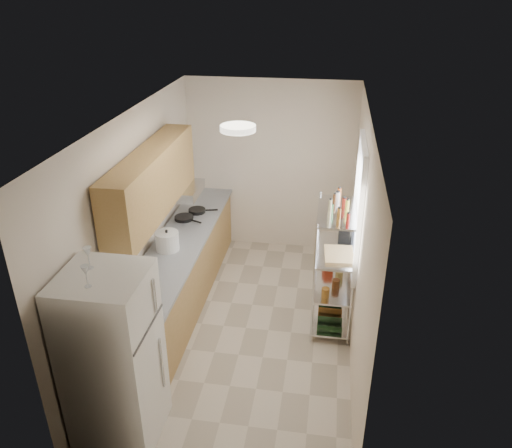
{
  "coord_description": "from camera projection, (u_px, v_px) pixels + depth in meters",
  "views": [
    {
      "loc": [
        0.87,
        -4.82,
        3.83
      ],
      "look_at": [
        0.09,
        0.25,
        1.3
      ],
      "focal_mm": 35.0,
      "sensor_mm": 36.0,
      "label": 1
    }
  ],
  "objects": [
    {
      "name": "room",
      "position": [
        245.0,
        234.0,
        5.51
      ],
      "size": [
        2.52,
        4.42,
        2.62
      ],
      "color": "#C1B19C",
      "rests_on": "ground"
    },
    {
      "name": "counter_run",
      "position": [
        181.0,
        272.0,
        6.4
      ],
      "size": [
        0.63,
        3.51,
        0.9
      ],
      "color": "#A87D47",
      "rests_on": "ground"
    },
    {
      "name": "upper_cabinets",
      "position": [
        152.0,
        182.0,
        5.52
      ],
      "size": [
        0.33,
        2.2,
        0.72
      ],
      "primitive_type": "cube",
      "color": "#A87D47",
      "rests_on": "room"
    },
    {
      "name": "range_hood",
      "position": [
        180.0,
        190.0,
        6.41
      ],
      "size": [
        0.5,
        0.6,
        0.12
      ],
      "primitive_type": "cube",
      "color": "#B7BABC",
      "rests_on": "room"
    },
    {
      "name": "window",
      "position": [
        358.0,
        207.0,
        5.55
      ],
      "size": [
        0.06,
        1.0,
        1.46
      ],
      "primitive_type": "cube",
      "color": "white",
      "rests_on": "room"
    },
    {
      "name": "bakers_rack",
      "position": [
        336.0,
        243.0,
        5.72
      ],
      "size": [
        0.45,
        0.9,
        1.73
      ],
      "color": "silver",
      "rests_on": "ground"
    },
    {
      "name": "ceiling_dome",
      "position": [
        238.0,
        128.0,
        4.69
      ],
      "size": [
        0.34,
        0.34,
        0.05
      ],
      "primitive_type": "cylinder",
      "color": "white",
      "rests_on": "room"
    },
    {
      "name": "refrigerator",
      "position": [
        114.0,
        359.0,
        4.34
      ],
      "size": [
        0.7,
        0.7,
        1.71
      ],
      "primitive_type": "cube",
      "color": "white",
      "rests_on": "ground"
    },
    {
      "name": "wine_glass_a",
      "position": [
        89.0,
        258.0,
        4.02
      ],
      "size": [
        0.07,
        0.07,
        0.19
      ],
      "primitive_type": null,
      "color": "silver",
      "rests_on": "refrigerator"
    },
    {
      "name": "wine_glass_b",
      "position": [
        86.0,
        276.0,
        3.78
      ],
      "size": [
        0.07,
        0.07,
        0.19
      ],
      "primitive_type": null,
      "color": "silver",
      "rests_on": "refrigerator"
    },
    {
      "name": "rice_cooker",
      "position": [
        167.0,
        241.0,
        5.96
      ],
      "size": [
        0.28,
        0.28,
        0.23
      ],
      "primitive_type": "cylinder",
      "color": "white",
      "rests_on": "counter_run"
    },
    {
      "name": "frying_pan_large",
      "position": [
        184.0,
        218.0,
        6.75
      ],
      "size": [
        0.34,
        0.34,
        0.04
      ],
      "primitive_type": "cylinder",
      "rotation": [
        0.0,
        0.0,
        -0.42
      ],
      "color": "black",
      "rests_on": "counter_run"
    },
    {
      "name": "frying_pan_small",
      "position": [
        197.0,
        211.0,
        6.96
      ],
      "size": [
        0.29,
        0.29,
        0.05
      ],
      "primitive_type": "cylinder",
      "rotation": [
        0.0,
        0.0,
        0.26
      ],
      "color": "black",
      "rests_on": "counter_run"
    },
    {
      "name": "cutting_board",
      "position": [
        339.0,
        255.0,
        5.64
      ],
      "size": [
        0.35,
        0.44,
        0.03
      ],
      "primitive_type": "cube",
      "rotation": [
        0.0,
        0.0,
        0.06
      ],
      "color": "tan",
      "rests_on": "bakers_rack"
    },
    {
      "name": "espresso_machine",
      "position": [
        348.0,
        227.0,
        5.98
      ],
      "size": [
        0.22,
        0.28,
        0.28
      ],
      "primitive_type": "cube",
      "rotation": [
        0.0,
        0.0,
        -0.26
      ],
      "color": "black",
      "rests_on": "bakers_rack"
    },
    {
      "name": "storage_bag",
      "position": [
        328.0,
        262.0,
        6.23
      ],
      "size": [
        0.14,
        0.17,
        0.17
      ],
      "primitive_type": "cube",
      "rotation": [
        0.0,
        0.0,
        0.21
      ],
      "color": "#B03215",
      "rests_on": "bakers_rack"
    }
  ]
}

